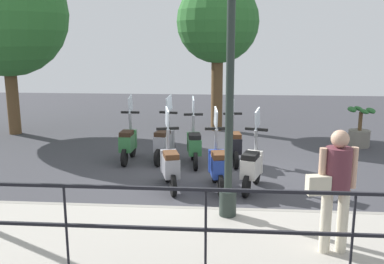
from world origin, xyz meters
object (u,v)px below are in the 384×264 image
(lamp_post_near, at_px, (230,96))
(scooter_far_2, at_px, (165,142))
(tree_large, at_px, (5,15))
(scooter_far_0, at_px, (234,143))
(scooter_near_2, at_px, (170,165))
(potted_palm, at_px, (360,130))
(scooter_near_0, at_px, (252,166))
(pedestrian_with_bag, at_px, (335,182))
(scooter_far_1, at_px, (194,145))
(scooter_far_3, at_px, (128,142))
(scooter_near_1, at_px, (218,165))
(tree_distant, at_px, (218,23))

(lamp_post_near, distance_m, scooter_far_2, 4.02)
(tree_large, distance_m, scooter_far_0, 7.81)
(scooter_near_2, relative_size, scooter_far_0, 1.00)
(potted_palm, distance_m, scooter_near_0, 4.79)
(pedestrian_with_bag, xyz_separation_m, scooter_far_1, (4.26, 2.07, -0.60))
(scooter_near_0, xyz_separation_m, scooter_far_3, (1.76, 2.78, 0.00))
(scooter_far_1, bearing_deg, scooter_near_2, 160.01)
(potted_palm, xyz_separation_m, scooter_near_0, (-3.67, 3.07, 0.04))
(potted_palm, bearing_deg, scooter_far_1, 115.96)
(scooter_near_2, distance_m, scooter_far_3, 2.19)
(potted_palm, relative_size, scooter_near_1, 0.69)
(potted_palm, bearing_deg, scooter_near_0, 140.07)
(scooter_far_3, bearing_deg, scooter_near_1, -128.68)
(scooter_near_1, bearing_deg, scooter_far_0, -19.80)
(scooter_far_1, relative_size, scooter_far_2, 1.00)
(pedestrian_with_bag, xyz_separation_m, scooter_near_1, (2.68, 1.50, -0.60))
(lamp_post_near, xyz_separation_m, pedestrian_with_bag, (-1.07, -1.31, -0.93))
(potted_palm, bearing_deg, scooter_near_2, 128.87)
(tree_distant, distance_m, scooter_far_3, 5.17)
(lamp_post_near, relative_size, potted_palm, 3.96)
(scooter_far_1, distance_m, scooter_far_2, 0.75)
(scooter_far_2, bearing_deg, tree_distant, -3.79)
(tree_distant, height_order, scooter_near_1, tree_distant)
(tree_large, xyz_separation_m, scooter_far_3, (-2.79, -4.17, -3.05))
(pedestrian_with_bag, bearing_deg, scooter_far_0, 4.68)
(potted_palm, xyz_separation_m, scooter_far_3, (-1.92, 5.85, 0.04))
(scooter_far_1, height_order, scooter_far_2, same)
(scooter_far_2, bearing_deg, tree_large, 74.38)
(lamp_post_near, relative_size, tree_large, 0.78)
(scooter_far_1, bearing_deg, potted_palm, -72.33)
(pedestrian_with_bag, xyz_separation_m, scooter_far_3, (4.43, 3.63, -0.60))
(lamp_post_near, relative_size, scooter_far_2, 2.73)
(scooter_near_0, bearing_deg, tree_large, 73.71)
(lamp_post_near, distance_m, scooter_far_0, 3.70)
(lamp_post_near, bearing_deg, scooter_near_0, -16.04)
(lamp_post_near, height_order, scooter_near_1, lamp_post_near)
(tree_large, distance_m, scooter_near_1, 8.34)
(tree_large, distance_m, scooter_near_0, 8.84)
(scooter_near_2, bearing_deg, pedestrian_with_bag, -152.89)
(pedestrian_with_bag, distance_m, scooter_far_0, 4.63)
(pedestrian_with_bag, bearing_deg, tree_large, 37.14)
(pedestrian_with_bag, height_order, scooter_far_0, pedestrian_with_bag)
(tree_distant, bearing_deg, scooter_far_2, 163.31)
(scooter_far_3, bearing_deg, scooter_near_2, -145.27)
(lamp_post_near, distance_m, tree_large, 9.07)
(scooter_near_1, distance_m, scooter_near_2, 0.91)
(lamp_post_near, bearing_deg, tree_large, 46.53)
(lamp_post_near, height_order, scooter_far_2, lamp_post_near)
(pedestrian_with_bag, relative_size, scooter_far_2, 1.03)
(lamp_post_near, distance_m, scooter_near_0, 2.26)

